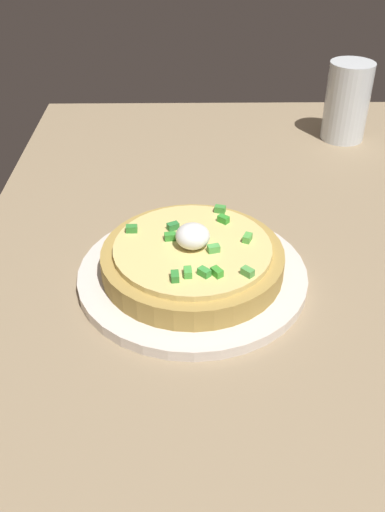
% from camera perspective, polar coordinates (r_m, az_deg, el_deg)
% --- Properties ---
extents(dining_table, '(1.23, 0.74, 0.03)m').
position_cam_1_polar(dining_table, '(0.63, 9.18, -6.51)').
color(dining_table, '#917C5D').
rests_on(dining_table, ground).
extents(plate, '(0.26, 0.26, 0.01)m').
position_cam_1_polar(plate, '(0.64, -0.00, -1.91)').
color(plate, silver).
rests_on(plate, dining_table).
extents(pizza, '(0.20, 0.20, 0.06)m').
position_cam_1_polar(pizza, '(0.63, 0.01, -0.21)').
color(pizza, '#AD8C44').
rests_on(pizza, plate).
extents(cup_far, '(0.07, 0.07, 0.13)m').
position_cam_1_polar(cup_far, '(1.00, 15.29, 14.41)').
color(cup_far, silver).
rests_on(cup_far, dining_table).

